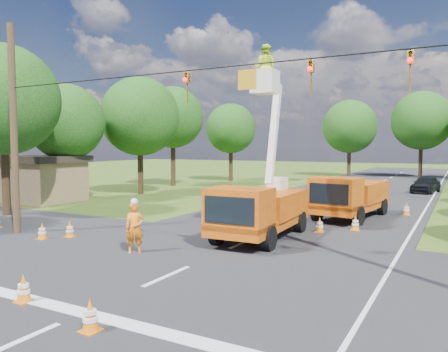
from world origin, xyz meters
The scene contains 26 objects.
ground centered at (0.00, 20.00, 0.00)m, with size 140.00×140.00×0.00m, color #325218.
road_main centered at (0.00, 20.00, 0.00)m, with size 12.00×100.00×0.06m, color black.
road_cross centered at (0.00, 2.00, 0.00)m, with size 56.00×10.00×0.07m, color black.
stop_bar centered at (0.00, -3.20, 0.00)m, with size 9.00×0.45×0.02m, color silver.
edge_line centered at (5.60, 20.00, 0.00)m, with size 0.12×90.00×0.02m, color silver.
bucket_truck centered at (0.22, 6.13, 1.72)m, with size 2.63×6.20×7.98m.
second_truck centered at (2.31, 12.93, 1.19)m, with size 3.06×6.35×2.29m.
ground_worker centered at (-2.72, 1.79, 0.92)m, with size 0.67×0.44×1.84m, color orange.
distant_car centered at (4.87, 28.70, 0.70)m, with size 1.65×4.11×1.40m, color black.
traffic_cone_0 centered at (-1.85, -3.36, 0.36)m, with size 0.38×0.38×0.71m.
traffic_cone_1 centered at (0.85, -3.81, 0.36)m, with size 0.38×0.38×0.71m.
traffic_cone_2 centered at (2.01, 8.56, 0.36)m, with size 0.38×0.38×0.71m.
traffic_cone_3 centered at (3.29, 9.80, 0.36)m, with size 0.38×0.38×0.71m.
traffic_cone_4 centered at (-6.84, 2.54, 0.36)m, with size 0.38×0.38×0.71m.
traffic_cone_5 centered at (-7.52, 1.72, 0.36)m, with size 0.38×0.38×0.71m.
traffic_cone_7 centered at (4.82, 15.60, 0.36)m, with size 0.38×0.38×0.71m.
pole_left centered at (-9.50, 2.00, 4.50)m, with size 0.30×0.30×9.00m.
signal_span centered at (2.23, 1.99, 5.88)m, with size 18.00×0.29×1.07m.
shed centered at (-18.00, 10.00, 1.62)m, with size 5.50×4.50×3.15m.
tree_left_b centered at (-14.50, 5.00, 6.31)m, with size 6.00×6.00×9.32m.
tree_left_c centered at (-16.50, 11.00, 5.44)m, with size 5.20×5.20×8.06m.
tree_left_d centered at (-15.00, 17.00, 6.12)m, with size 6.20×6.20×9.24m.
tree_left_e centered at (-16.80, 24.00, 6.49)m, with size 5.80×5.80×9.41m.
tree_left_f centered at (-14.80, 32.00, 5.69)m, with size 5.40×5.40×8.40m.
tree_far_a centered at (-5.00, 45.00, 6.19)m, with size 6.60×6.60×9.50m.
tree_far_b centered at (3.00, 47.00, 6.81)m, with size 7.00×7.00×10.32m.
Camera 1 is at (7.45, -10.14, 3.85)m, focal length 35.00 mm.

